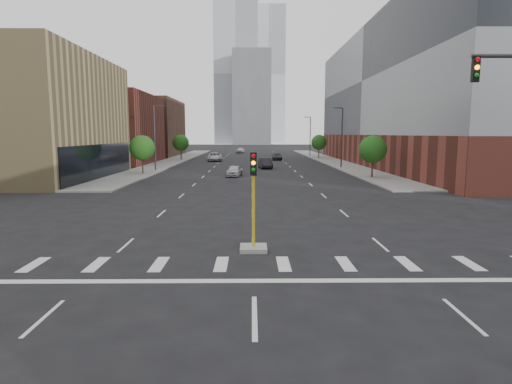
{
  "coord_description": "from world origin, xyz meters",
  "views": [
    {
      "loc": [
        -0.08,
        -9.62,
        5.19
      ],
      "look_at": [
        0.12,
        10.09,
        2.5
      ],
      "focal_mm": 30.0,
      "sensor_mm": 36.0,
      "label": 1
    }
  ],
  "objects_px": {
    "median_traffic_signal": "(253,229)",
    "car_deep_right": "(277,157)",
    "car_far_left": "(215,157)",
    "car_distant": "(240,150)",
    "car_mid_right": "(265,163)",
    "car_near_left": "(234,171)"
  },
  "relations": [
    {
      "from": "car_near_left",
      "to": "car_deep_right",
      "type": "bearing_deg",
      "value": 85.29
    },
    {
      "from": "median_traffic_signal",
      "to": "car_mid_right",
      "type": "height_order",
      "value": "median_traffic_signal"
    },
    {
      "from": "car_mid_right",
      "to": "car_near_left",
      "type": "bearing_deg",
      "value": -114.67
    },
    {
      "from": "car_mid_right",
      "to": "car_distant",
      "type": "xyz_separation_m",
      "value": [
        -5.07,
        50.85,
        -0.01
      ]
    },
    {
      "from": "car_far_left",
      "to": "median_traffic_signal",
      "type": "bearing_deg",
      "value": -87.23
    },
    {
      "from": "car_deep_right",
      "to": "car_near_left",
      "type": "bearing_deg",
      "value": -101.06
    },
    {
      "from": "median_traffic_signal",
      "to": "car_deep_right",
      "type": "bearing_deg",
      "value": 85.71
    },
    {
      "from": "car_far_left",
      "to": "car_distant",
      "type": "height_order",
      "value": "car_far_left"
    },
    {
      "from": "car_near_left",
      "to": "car_distant",
      "type": "bearing_deg",
      "value": 98.53
    },
    {
      "from": "car_far_left",
      "to": "car_distant",
      "type": "bearing_deg",
      "value": 79.42
    },
    {
      "from": "car_far_left",
      "to": "car_deep_right",
      "type": "relative_size",
      "value": 1.24
    },
    {
      "from": "car_deep_right",
      "to": "car_distant",
      "type": "bearing_deg",
      "value": 106.06
    },
    {
      "from": "car_mid_right",
      "to": "car_deep_right",
      "type": "bearing_deg",
      "value": 75.75
    },
    {
      "from": "car_distant",
      "to": "car_deep_right",
      "type": "bearing_deg",
      "value": -67.61
    },
    {
      "from": "car_deep_right",
      "to": "median_traffic_signal",
      "type": "bearing_deg",
      "value": -92.92
    },
    {
      "from": "median_traffic_signal",
      "to": "car_far_left",
      "type": "relative_size",
      "value": 0.75
    },
    {
      "from": "car_near_left",
      "to": "car_deep_right",
      "type": "height_order",
      "value": "car_near_left"
    },
    {
      "from": "car_near_left",
      "to": "car_deep_right",
      "type": "xyz_separation_m",
      "value": [
        7.15,
        32.44,
        -0.01
      ]
    },
    {
      "from": "car_far_left",
      "to": "car_near_left",
      "type": "bearing_deg",
      "value": -84.25
    },
    {
      "from": "car_distant",
      "to": "car_near_left",
      "type": "bearing_deg",
      "value": -81.49
    },
    {
      "from": "car_far_left",
      "to": "car_distant",
      "type": "distance_m",
      "value": 33.56
    },
    {
      "from": "median_traffic_signal",
      "to": "car_far_left",
      "type": "height_order",
      "value": "median_traffic_signal"
    }
  ]
}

